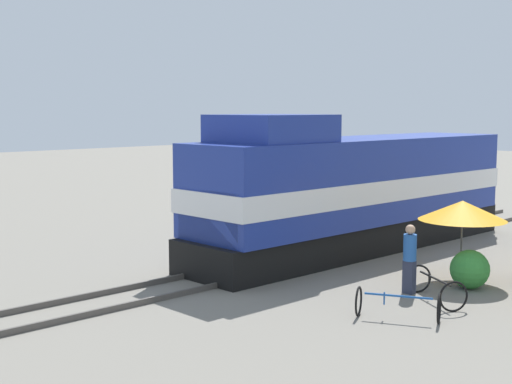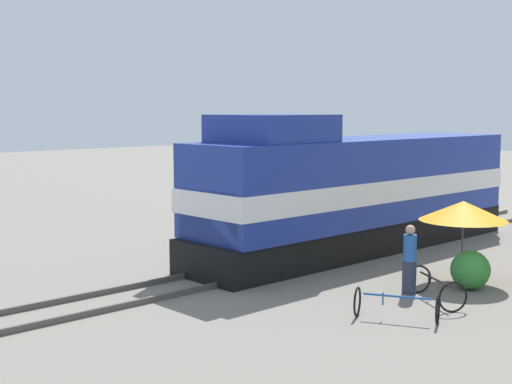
# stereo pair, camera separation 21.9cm
# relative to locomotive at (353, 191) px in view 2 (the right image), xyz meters

# --- Properties ---
(ground_plane) EXTENTS (120.00, 120.00, 0.00)m
(ground_plane) POSITION_rel_locomotive_xyz_m (0.00, -3.00, -2.02)
(ground_plane) COLOR slate
(rail_near) EXTENTS (0.08, 29.99, 0.15)m
(rail_near) POSITION_rel_locomotive_xyz_m (-0.72, -3.00, -1.95)
(rail_near) COLOR #4C4742
(rail_near) RESTS_ON ground_plane
(rail_far) EXTENTS (0.08, 29.99, 0.15)m
(rail_far) POSITION_rel_locomotive_xyz_m (0.72, -3.00, -1.95)
(rail_far) COLOR #4C4742
(rail_far) RESTS_ON ground_plane
(locomotive) EXTENTS (3.05, 13.83, 4.60)m
(locomotive) POSITION_rel_locomotive_xyz_m (0.00, 0.00, 0.00)
(locomotive) COLOR black
(locomotive) RESTS_ON ground_plane
(vendor_umbrella) EXTENTS (2.41, 2.41, 2.25)m
(vendor_umbrella) POSITION_rel_locomotive_xyz_m (4.77, -1.07, -0.04)
(vendor_umbrella) COLOR #4C4C4C
(vendor_umbrella) RESTS_ON ground_plane
(shrub_cluster) EXTENTS (1.04, 1.04, 1.04)m
(shrub_cluster) POSITION_rel_locomotive_xyz_m (5.41, -1.69, -1.50)
(shrub_cluster) COLOR #388C38
(shrub_cluster) RESTS_ON ground_plane
(person_bystander) EXTENTS (0.34, 0.34, 1.81)m
(person_bystander) POSITION_rel_locomotive_xyz_m (4.58, -3.29, -1.03)
(person_bystander) COLOR #2D3347
(person_bystander) RESTS_ON ground_plane
(bicycle) EXTENTS (2.00, 1.58, 0.75)m
(bicycle) POSITION_rel_locomotive_xyz_m (5.49, -3.51, -1.64)
(bicycle) COLOR black
(bicycle) RESTS_ON ground_plane
(bicycle_spare) EXTENTS (1.97, 1.47, 0.70)m
(bicycle_spare) POSITION_rel_locomotive_xyz_m (5.74, -5.42, -1.66)
(bicycle_spare) COLOR black
(bicycle_spare) RESTS_ON ground_plane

